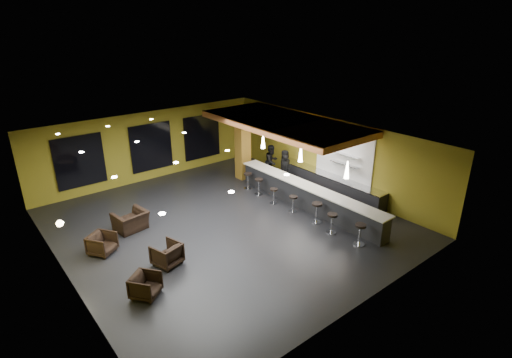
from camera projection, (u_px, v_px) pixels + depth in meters
floor at (226, 225)px, 16.17m from camera, size 12.00×13.00×0.10m
ceiling at (223, 139)px, 14.84m from camera, size 12.00×13.00×0.10m
wall_back at (150, 146)px, 20.22m from camera, size 12.00×0.10×3.50m
wall_front at (363, 256)px, 10.79m from camera, size 12.00×0.10×3.50m
wall_left at (59, 233)px, 11.96m from camera, size 0.10×13.00×3.50m
wall_right at (328, 153)px, 19.05m from camera, size 0.10×13.00×3.50m
wood_soffit at (283, 123)px, 17.97m from camera, size 3.60×8.00×0.28m
window_left at (80, 162)px, 18.11m from camera, size 2.20×0.06×2.40m
window_center at (151, 147)px, 20.16m from camera, size 2.20×0.06×2.40m
window_right at (202, 137)px, 21.92m from camera, size 2.20×0.06×2.40m
tile_backsplash at (344, 154)px, 18.18m from camera, size 0.06×3.20×2.40m
bar_counter at (307, 197)px, 17.39m from camera, size 0.60×8.00×1.00m
bar_top at (308, 186)px, 17.19m from camera, size 0.78×8.10×0.05m
prep_counter at (329, 184)px, 18.94m from camera, size 0.70×6.00×0.86m
prep_top at (329, 175)px, 18.77m from camera, size 0.72×6.00×0.03m
wall_shelf_lower at (345, 164)px, 18.10m from camera, size 0.30×1.50×0.03m
wall_shelf_upper at (346, 155)px, 17.94m from camera, size 0.30×1.50×0.03m
column at (243, 146)px, 20.23m from camera, size 0.60×0.60×3.50m
wall_sconce at (60, 223)px, 12.40m from camera, size 0.22×0.22×0.22m
pendant_0 at (347, 170)px, 15.26m from camera, size 0.20×0.20×0.70m
pendant_1 at (301, 154)px, 17.06m from camera, size 0.20×0.20×0.70m
pendant_2 at (263, 141)px, 18.86m from camera, size 0.20×0.20×0.70m
staff_a at (286, 170)px, 19.74m from camera, size 0.61×0.46×1.53m
staff_b at (272, 162)px, 20.58m from camera, size 0.97×0.82×1.76m
staff_c at (285, 164)px, 20.50m from camera, size 0.87×0.71×1.54m
armchair_a at (146, 286)px, 11.83m from camera, size 1.09×1.10×0.72m
armchair_b at (167, 254)px, 13.36m from camera, size 1.04×1.06×0.79m
armchair_c at (102, 244)px, 14.01m from camera, size 1.13×1.13×0.75m
armchair_d at (131, 221)px, 15.58m from camera, size 1.32×1.19×0.77m
bar_stool_0 at (360, 232)px, 14.46m from camera, size 0.43×0.43×0.84m
bar_stool_1 at (332, 221)px, 15.30m from camera, size 0.41×0.41×0.81m
bar_stool_2 at (317, 210)px, 16.08m from camera, size 0.44×0.44×0.87m
bar_stool_3 at (293, 202)px, 17.00m from camera, size 0.37×0.37×0.74m
bar_stool_4 at (274, 194)px, 17.78m from camera, size 0.37×0.37×0.72m
bar_stool_5 at (259, 185)px, 18.69m from camera, size 0.40×0.40×0.79m
bar_stool_6 at (248, 179)px, 19.35m from camera, size 0.41×0.41×0.81m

